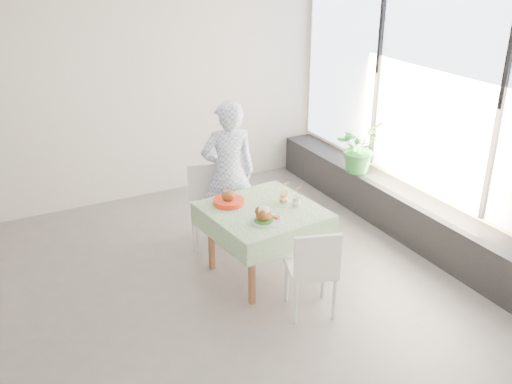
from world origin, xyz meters
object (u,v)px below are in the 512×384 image
diner (229,174)px  main_dish (265,217)px  chair_near (311,286)px  cafe_table (263,234)px  chair_far (210,221)px  potted_plant (358,147)px  juice_cup_orange (284,197)px

diner → main_dish: 1.08m
chair_near → cafe_table: bearing=96.3°
chair_far → potted_plant: potted_plant is taller
main_dish → potted_plant: 2.23m
chair_near → diner: bearing=92.7°
diner → main_dish: size_ratio=5.09×
cafe_table → chair_far: 0.90m
diner → main_dish: (-0.13, -1.07, -0.03)m
cafe_table → juice_cup_orange: 0.43m
chair_near → diner: (-0.07, 1.57, 0.55)m
chair_near → juice_cup_orange: size_ratio=3.58×
chair_near → diner: 1.67m
diner → potted_plant: bearing=-166.0°
cafe_table → main_dish: size_ratio=3.53×
juice_cup_orange → chair_far: bearing=119.3°
diner → juice_cup_orange: bearing=119.9°
chair_far → potted_plant: size_ratio=1.41×
chair_far → diner: size_ratio=0.54×
cafe_table → diner: 0.88m
cafe_table → chair_near: chair_near is taller
cafe_table → chair_near: 0.79m
juice_cup_orange → potted_plant: bearing=28.1°
diner → juice_cup_orange: diner is taller
potted_plant → main_dish: bearing=-149.5°
cafe_table → diner: size_ratio=0.69×
cafe_table → main_dish: bearing=-113.8°
cafe_table → juice_cup_orange: size_ratio=4.67×
juice_cup_orange → main_dish: bearing=-141.0°
chair_far → juice_cup_orange: bearing=-60.7°
diner → juice_cup_orange: size_ratio=6.73×
cafe_table → diner: bearing=89.2°
juice_cup_orange → potted_plant: potted_plant is taller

